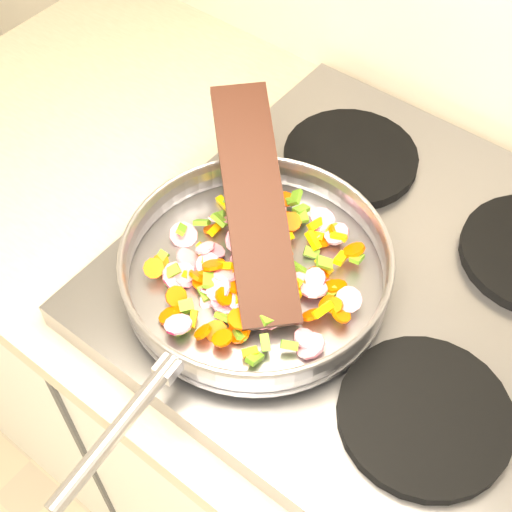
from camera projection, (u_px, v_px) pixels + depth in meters
The scene contains 7 objects.
cooktop at pixel (380, 282), 0.91m from camera, with size 0.60×0.60×0.04m, color #939399.
grate_fl at pixel (224, 285), 0.87m from camera, with size 0.19×0.19×0.02m, color black.
grate_fr at pixel (425, 415), 0.77m from camera, with size 0.19×0.19×0.02m, color black.
grate_bl at pixel (350, 158), 1.01m from camera, with size 0.19×0.19×0.02m, color black.
saute_pan at pixel (255, 266), 0.84m from camera, with size 0.36×0.53×0.05m.
vegetable_heap at pixel (260, 268), 0.85m from camera, with size 0.27×0.28×0.05m.
wooden_spatula at pixel (254, 201), 0.84m from camera, with size 0.30×0.07×0.01m, color black.
Camera 1 is at (-0.50, 1.15, 1.66)m, focal length 50.00 mm.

